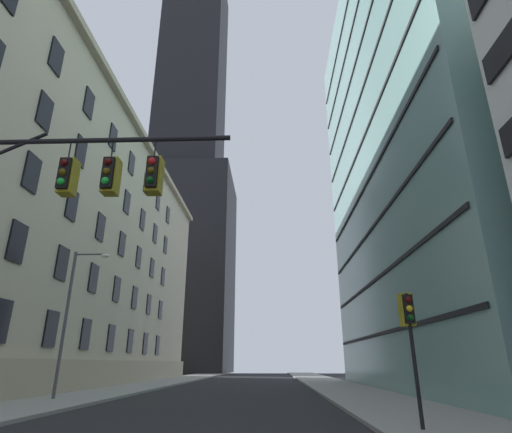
% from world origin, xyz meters
% --- Properties ---
extents(station_building, '(16.99, 62.98, 25.83)m').
position_xyz_m(station_building, '(-19.16, 25.49, 12.90)').
color(station_building, '#BCAF93').
rests_on(station_building, ground).
extents(dark_skyscraper, '(22.85, 22.85, 208.20)m').
position_xyz_m(dark_skyscraper, '(-17.57, 81.68, 63.17)').
color(dark_skyscraper, black).
rests_on(dark_skyscraper, ground).
extents(glass_office_midrise, '(15.61, 33.26, 40.73)m').
position_xyz_m(glass_office_midrise, '(18.75, 23.92, 20.36)').
color(glass_office_midrise, gray).
rests_on(glass_office_midrise, ground).
extents(traffic_signal_mast, '(8.93, 0.63, 7.99)m').
position_xyz_m(traffic_signal_mast, '(-3.16, 2.10, 6.04)').
color(traffic_signal_mast, black).
rests_on(traffic_signal_mast, sidewalk_left).
extents(traffic_light_near_right, '(0.40, 0.63, 3.96)m').
position_xyz_m(traffic_light_near_right, '(7.29, 5.72, 3.34)').
color(traffic_light_near_right, black).
rests_on(traffic_light_near_right, sidewalk_right).
extents(street_lamppost, '(2.20, 0.32, 8.19)m').
position_xyz_m(street_lamppost, '(-8.68, 15.76, 4.97)').
color(street_lamppost, '#47474C').
rests_on(street_lamppost, sidewalk_left).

